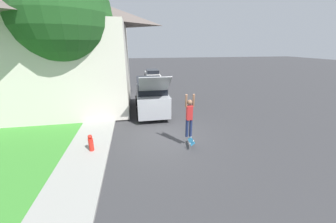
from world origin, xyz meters
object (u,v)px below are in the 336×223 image
Objects in this scene: skateboard at (191,141)px; fire_hydrant at (91,143)px; lawn_tree_near at (62,15)px; car_down_street at (152,75)px; suv_parked at (151,95)px; skateboarder at (189,115)px.

skateboard is 4.32m from fire_hydrant.
fire_hydrant is at bearing -70.26° from lawn_tree_near.
car_down_street is 6.25× the size of fire_hydrant.
suv_parked is 5.17m from skateboarder.
skateboarder reaches higher than car_down_street.
lawn_tree_near is 7.10m from fire_hydrant.
car_down_street is 17.59m from skateboarder.
skateboarder is (1.21, -5.02, 0.34)m from suv_parked.
fire_hydrant is at bearing 177.58° from skateboarder.
lawn_tree_near is 1.81× the size of car_down_street.
car_down_street is at bearing 75.89° from fire_hydrant.
suv_parked reaches higher than skateboard.
fire_hydrant is (-4.22, 0.18, -1.02)m from skateboarder.
fire_hydrant is (-3.00, -4.84, -0.68)m from suv_parked.
skateboard is (5.87, -4.65, -5.56)m from lawn_tree_near.
skateboarder is at bearing -2.42° from fire_hydrant.
suv_parked is 6.87× the size of skateboard.
suv_parked is 12.64m from car_down_street.
fire_hydrant is at bearing -121.83° from suv_parked.
lawn_tree_near reaches higher than car_down_street.
fire_hydrant is (-4.37, -17.39, -0.19)m from car_down_street.
lawn_tree_near is at bearing -114.45° from car_down_street.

